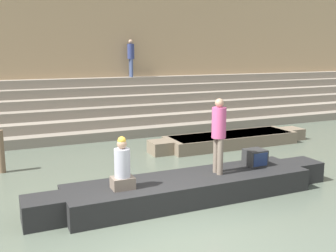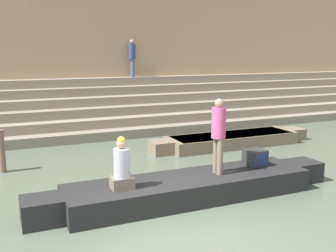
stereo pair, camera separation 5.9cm
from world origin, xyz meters
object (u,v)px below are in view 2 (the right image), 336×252
at_px(moored_boat_shore, 232,140).
at_px(person_on_steps, 132,55).
at_px(person_rowing, 122,168).
at_px(rowboat_main, 190,187).
at_px(person_standing, 219,131).
at_px(mooring_post, 2,151).
at_px(tv_set, 255,158).

relative_size(moored_boat_shore, person_on_steps, 3.60).
bearing_deg(person_rowing, person_on_steps, 63.75).
relative_size(rowboat_main, person_standing, 4.15).
distance_m(person_standing, mooring_post, 5.73).
relative_size(moored_boat_shore, mooring_post, 5.15).
xyz_separation_m(rowboat_main, moored_boat_shore, (3.47, 3.74, -0.04)).
xyz_separation_m(person_standing, person_rowing, (-2.21, -0.08, -0.54)).
relative_size(rowboat_main, tv_set, 15.02).
bearing_deg(rowboat_main, tv_set, 6.43).
distance_m(rowboat_main, person_on_steps, 9.90).
bearing_deg(moored_boat_shore, rowboat_main, -134.21).
height_order(tv_set, mooring_post, mooring_post).
distance_m(rowboat_main, tv_set, 1.82).
height_order(person_rowing, mooring_post, person_rowing).
relative_size(tv_set, moored_boat_shore, 0.08).
distance_m(person_rowing, moored_boat_shore, 6.35).
bearing_deg(tv_set, mooring_post, 149.81).
bearing_deg(person_rowing, rowboat_main, -2.78).
relative_size(person_standing, moored_boat_shore, 0.28).
relative_size(person_rowing, person_on_steps, 0.64).
height_order(rowboat_main, mooring_post, mooring_post).
distance_m(tv_set, mooring_post, 6.46).
height_order(person_standing, moored_boat_shore, person_standing).
height_order(moored_boat_shore, mooring_post, mooring_post).
xyz_separation_m(rowboat_main, person_standing, (0.66, -0.01, 1.19)).
relative_size(mooring_post, person_on_steps, 0.70).
relative_size(person_standing, tv_set, 3.62).
height_order(person_rowing, tv_set, person_rowing).
xyz_separation_m(rowboat_main, mooring_post, (-3.65, 3.67, 0.31)).
distance_m(rowboat_main, mooring_post, 5.18).
relative_size(tv_set, person_on_steps, 0.28).
bearing_deg(tv_set, person_standing, -168.96).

